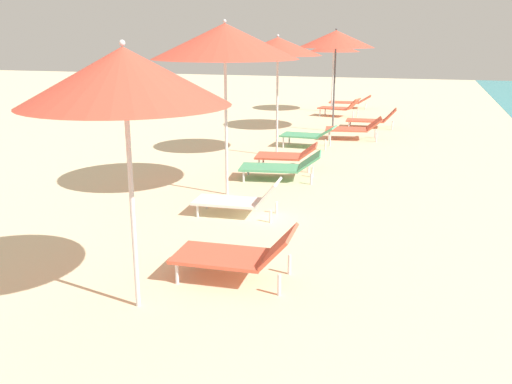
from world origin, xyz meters
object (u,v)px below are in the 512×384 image
(lounger_fourth_shoreside, at_px, (282,166))
(umbrella_sixth, at_px, (336,39))
(lounger_fifth_inland, at_px, (288,155))
(lounger_sixth_shoreside, at_px, (373,119))
(umbrella_fifth, at_px, (278,47))
(lounger_farthest_inland, at_px, (340,107))
(lounger_fourth_inland, at_px, (240,199))
(umbrella_farthest, at_px, (334,47))
(lounger_third_shoreside, at_px, (238,254))
(umbrella_third, at_px, (124,77))
(lounger_sixth_inland, at_px, (355,128))
(lounger_fifth_shoreside, at_px, (309,134))
(umbrella_fourth, at_px, (225,41))
(lounger_farthest_shoreside, at_px, (350,101))

(lounger_fourth_shoreside, height_order, umbrella_sixth, umbrella_sixth)
(lounger_fifth_inland, distance_m, lounger_sixth_shoreside, 6.18)
(lounger_fourth_shoreside, xyz_separation_m, umbrella_fifth, (-0.66, 2.15, 2.21))
(umbrella_sixth, bearing_deg, lounger_farthest_inland, 94.74)
(lounger_fifth_inland, relative_size, umbrella_sixth, 0.47)
(lounger_fourth_inland, distance_m, umbrella_farthest, 12.90)
(lounger_sixth_shoreside, bearing_deg, lounger_fourth_inland, 80.47)
(lounger_fourth_inland, xyz_separation_m, lounger_farthest_inland, (-0.17, 11.48, 0.06))
(umbrella_sixth, xyz_separation_m, lounger_farthest_inland, (-0.26, 3.08, -2.29))
(lounger_third_shoreside, xyz_separation_m, lounger_fourth_inland, (-0.73, 2.27, -0.05))
(lounger_fourth_inland, bearing_deg, umbrella_third, 85.44)
(lounger_fifth_inland, relative_size, umbrella_farthest, 0.53)
(umbrella_third, height_order, lounger_fourth_shoreside, umbrella_third)
(lounger_sixth_shoreside, bearing_deg, lounger_sixth_inland, 80.28)
(lounger_fourth_shoreside, height_order, lounger_fourth_inland, lounger_fourth_inland)
(lounger_fourth_shoreside, relative_size, lounger_fifth_inland, 1.21)
(umbrella_third, xyz_separation_m, lounger_fifth_inland, (0.00, 6.53, -2.06))
(lounger_fourth_shoreside, relative_size, lounger_farthest_inland, 1.12)
(lounger_sixth_inland, bearing_deg, umbrella_third, 76.98)
(umbrella_farthest, bearing_deg, lounger_fifth_shoreside, -85.30)
(umbrella_farthest, bearing_deg, lounger_farthest_inland, -68.20)
(lounger_fourth_inland, height_order, umbrella_farthest, umbrella_farthest)
(lounger_sixth_shoreside, relative_size, lounger_farthest_inland, 1.03)
(lounger_third_shoreside, distance_m, umbrella_farthest, 15.18)
(lounger_fourth_shoreside, relative_size, umbrella_farthest, 0.65)
(umbrella_fifth, xyz_separation_m, lounger_sixth_inland, (1.47, 2.68, -2.17))
(lounger_fourth_shoreside, relative_size, lounger_fifth_shoreside, 1.21)
(lounger_fourth_inland, bearing_deg, umbrella_fourth, -64.52)
(lounger_fifth_shoreside, bearing_deg, lounger_third_shoreside, 97.75)
(lounger_fifth_shoreside, relative_size, umbrella_sixth, 0.47)
(lounger_fifth_shoreside, xyz_separation_m, lounger_sixth_shoreside, (1.24, 3.61, -0.06))
(umbrella_fourth, bearing_deg, lounger_fifth_shoreside, 83.84)
(lounger_sixth_inland, bearing_deg, lounger_fifth_shoreside, 47.80)
(lounger_sixth_inland, height_order, lounger_farthest_inland, lounger_farthest_inland)
(lounger_fourth_inland, height_order, lounger_farthest_inland, lounger_farthest_inland)
(umbrella_sixth, bearing_deg, lounger_sixth_shoreside, 43.31)
(lounger_fifth_inland, distance_m, lounger_sixth_inland, 3.97)
(lounger_fifth_inland, bearing_deg, lounger_fifth_shoreside, -96.27)
(lounger_third_shoreside, distance_m, lounger_fifth_inland, 5.66)
(lounger_fifth_shoreside, xyz_separation_m, lounger_farthest_shoreside, (-0.04, 8.14, -0.06))
(lounger_third_shoreside, relative_size, lounger_fifth_shoreside, 1.03)
(lounger_sixth_shoreside, bearing_deg, umbrella_fifth, 67.75)
(lounger_third_shoreside, relative_size, umbrella_farthest, 0.55)
(lounger_fourth_inland, bearing_deg, lounger_fifth_shoreside, -92.63)
(lounger_fifth_inland, xyz_separation_m, lounger_sixth_inland, (0.92, 3.87, 0.02))
(umbrella_third, bearing_deg, lounger_fourth_shoreside, 88.75)
(lounger_third_shoreside, height_order, umbrella_fourth, umbrella_fourth)
(umbrella_fourth, relative_size, umbrella_farthest, 1.17)
(lounger_fourth_shoreside, height_order, lounger_fifth_shoreside, lounger_fourth_shoreside)
(umbrella_third, height_order, lounger_fifth_inland, umbrella_third)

